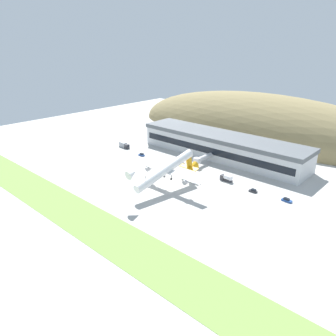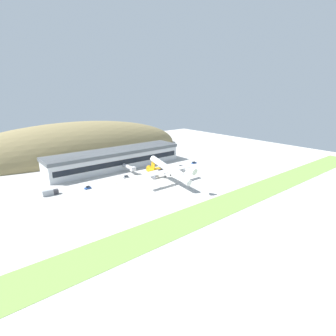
# 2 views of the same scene
# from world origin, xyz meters

# --- Properties ---
(ground_plane) EXTENTS (364.62, 364.62, 0.00)m
(ground_plane) POSITION_xyz_m (0.00, 0.00, 0.00)
(ground_plane) COLOR #B7B5AF
(grass_strip_foreground) EXTENTS (328.16, 18.97, 0.08)m
(grass_strip_foreground) POSITION_xyz_m (0.00, -45.35, 0.04)
(grass_strip_foreground) COLOR #759947
(grass_strip_foreground) RESTS_ON ground_plane
(hill_backdrop) EXTENTS (222.58, 76.37, 59.98)m
(hill_backdrop) POSITION_xyz_m (-14.01, 114.13, 0.00)
(hill_backdrop) COLOR olive
(hill_backdrop) RESTS_ON ground_plane
(terminal_building) EXTENTS (104.91, 22.92, 13.73)m
(terminal_building) POSITION_xyz_m (-7.17, 52.77, 7.75)
(terminal_building) COLOR silver
(terminal_building) RESTS_ON ground_plane
(jetway_0) EXTENTS (3.38, 14.49, 5.43)m
(jetway_0) POSITION_xyz_m (-6.59, 33.82, 3.99)
(jetway_0) COLOR silver
(jetway_0) RESTS_ON ground_plane
(cargo_airplane) EXTENTS (39.33, 45.92, 13.49)m
(cargo_airplane) POSITION_xyz_m (0.09, -2.67, 9.38)
(cargo_airplane) COLOR white
(service_car_0) EXTENTS (4.10, 1.89, 1.53)m
(service_car_0) POSITION_xyz_m (-14.36, 25.55, 0.63)
(service_car_0) COLOR #999EA3
(service_car_0) RESTS_ON ground_plane
(service_car_1) EXTENTS (3.80, 1.96, 1.45)m
(service_car_1) POSITION_xyz_m (31.97, 21.51, 0.60)
(service_car_1) COLOR #333338
(service_car_1) RESTS_ON ground_plane
(service_car_2) EXTENTS (3.92, 2.09, 1.62)m
(service_car_2) POSITION_xyz_m (-43.01, 21.54, 0.67)
(service_car_2) COLOR #264C99
(service_car_2) RESTS_ON ground_plane
(service_car_3) EXTENTS (4.45, 2.03, 1.48)m
(service_car_3) POSITION_xyz_m (47.41, 22.81, 0.61)
(service_car_3) COLOR #264C99
(service_car_3) RESTS_ON ground_plane
(fuel_truck) EXTENTS (8.60, 3.09, 3.24)m
(fuel_truck) POSITION_xyz_m (-63.48, 25.16, 1.55)
(fuel_truck) COLOR #333338
(fuel_truck) RESTS_ON ground_plane
(box_truck) EXTENTS (6.24, 2.80, 3.37)m
(box_truck) POSITION_xyz_m (15.88, 23.89, 1.58)
(box_truck) COLOR #333338
(box_truck) RESTS_ON ground_plane
(traffic_cone_0) EXTENTS (0.52, 0.52, 0.58)m
(traffic_cone_0) POSITION_xyz_m (-24.80, 18.85, 0.28)
(traffic_cone_0) COLOR orange
(traffic_cone_0) RESTS_ON ground_plane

